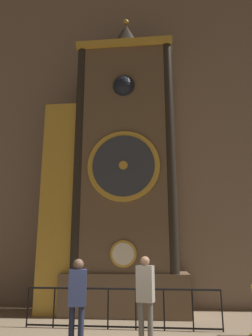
# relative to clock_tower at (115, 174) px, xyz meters

# --- Properties ---
(cathedral_back_wall) EXTENTS (24.00, 0.32, 15.16)m
(cathedral_back_wall) POSITION_rel_clock_tower_xyz_m (0.58, 1.23, 3.34)
(cathedral_back_wall) COLOR #7A6656
(cathedral_back_wall) RESTS_ON ground_plane
(clock_tower) EXTENTS (4.49, 1.81, 10.07)m
(clock_tower) POSITION_rel_clock_tower_xyz_m (0.00, 0.00, 0.00)
(clock_tower) COLOR brown
(clock_tower) RESTS_ON ground_plane
(railing_fence) EXTENTS (4.75, 0.05, 0.94)m
(railing_fence) POSITION_rel_clock_tower_xyz_m (0.45, -1.87, -3.71)
(railing_fence) COLOR black
(railing_fence) RESTS_ON ground_plane
(visitor_near) EXTENTS (0.38, 0.28, 1.67)m
(visitor_near) POSITION_rel_clock_tower_xyz_m (-0.20, -3.72, -3.23)
(visitor_near) COLOR #1B213A
(visitor_near) RESTS_ON ground_plane
(visitor_far) EXTENTS (0.38, 0.29, 1.71)m
(visitor_far) POSITION_rel_clock_tower_xyz_m (1.09, -3.24, -3.21)
(visitor_far) COLOR #58554F
(visitor_far) RESTS_ON ground_plane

